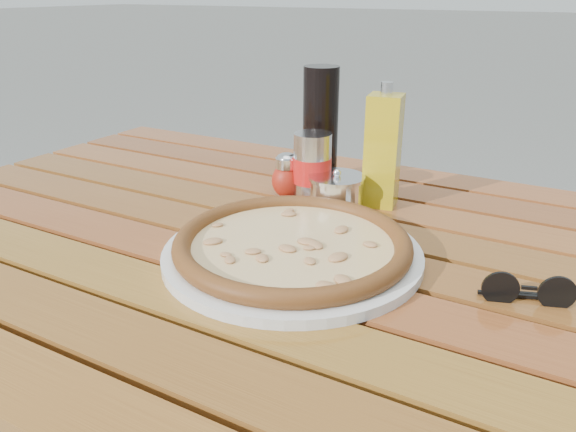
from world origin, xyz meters
The scene contains 10 objects.
table centered at (0.00, 0.00, 0.67)m, with size 1.40×0.90×0.75m.
plate centered at (0.05, -0.05, 0.76)m, with size 0.36×0.36×0.01m, color silver.
pizza centered at (0.05, -0.05, 0.77)m, with size 0.44×0.44×0.03m.
pepper_shaker centered at (-0.08, 0.17, 0.79)m, with size 0.07×0.07×0.08m.
oregano_shaker centered at (-0.04, 0.20, 0.79)m, with size 0.06×0.06×0.08m.
dark_bottle centered at (-0.07, 0.26, 0.86)m, with size 0.07×0.07×0.22m, color black.
soda_can centered at (-0.04, 0.17, 0.81)m, with size 0.07×0.07×0.12m.
olive_oil_cruet centered at (0.08, 0.21, 0.85)m, with size 0.06×0.06×0.21m.
parmesan_tin centered at (0.02, 0.15, 0.78)m, with size 0.10×0.10×0.07m.
sunglasses centered at (0.35, -0.02, 0.77)m, with size 0.11×0.06×0.04m.
Camera 1 is at (0.39, -0.66, 1.10)m, focal length 35.00 mm.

